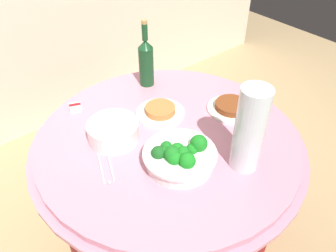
{
  "coord_description": "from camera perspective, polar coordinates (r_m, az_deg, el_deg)",
  "views": [
    {
      "loc": [
        -0.68,
        -0.84,
        1.67
      ],
      "look_at": [
        0.0,
        0.0,
        0.79
      ],
      "focal_mm": 36.23,
      "sensor_mm": 36.0,
      "label": 1
    }
  ],
  "objects": [
    {
      "name": "ground_plane",
      "position": [
        1.99,
        -0.0,
        -17.88
      ],
      "size": [
        6.0,
        6.0,
        0.0
      ],
      "primitive_type": "plane",
      "color": "tan"
    },
    {
      "name": "buffet_table",
      "position": [
        1.69,
        -0.0,
        -10.96
      ],
      "size": [
        1.16,
        1.16,
        0.74
      ],
      "color": "maroon",
      "rests_on": "ground_plane"
    },
    {
      "name": "broccoli_bowl",
      "position": [
        1.27,
        1.99,
        -5.13
      ],
      "size": [
        0.28,
        0.28,
        0.12
      ],
      "color": "white",
      "rests_on": "buffet_table"
    },
    {
      "name": "plate_stack",
      "position": [
        1.4,
        -9.19,
        -0.89
      ],
      "size": [
        0.21,
        0.21,
        0.08
      ],
      "color": "white",
      "rests_on": "buffet_table"
    },
    {
      "name": "wine_bottle",
      "position": [
        1.69,
        -3.71,
        10.83
      ],
      "size": [
        0.07,
        0.07,
        0.34
      ],
      "color": "#14401F",
      "rests_on": "buffet_table"
    },
    {
      "name": "decorative_fruit_vase",
      "position": [
        1.24,
        13.42,
        -1.36
      ],
      "size": [
        0.11,
        0.11,
        0.34
      ],
      "color": "silver",
      "rests_on": "buffet_table"
    },
    {
      "name": "serving_tongs",
      "position": [
        1.3,
        -10.36,
        -7.05
      ],
      "size": [
        0.1,
        0.16,
        0.01
      ],
      "color": "silver",
      "rests_on": "buffet_table"
    },
    {
      "name": "food_plate_stir_fry",
      "position": [
        1.58,
        10.61,
        3.11
      ],
      "size": [
        0.22,
        0.22,
        0.04
      ],
      "color": "white",
      "rests_on": "buffet_table"
    },
    {
      "name": "food_plate_peanuts",
      "position": [
        1.53,
        -1.32,
        2.49
      ],
      "size": [
        0.22,
        0.22,
        0.04
      ],
      "color": "white",
      "rests_on": "buffet_table"
    },
    {
      "name": "label_placard_front",
      "position": [
        1.59,
        -15.34,
        3.15
      ],
      "size": [
        0.05,
        0.03,
        0.05
      ],
      "color": "white",
      "rests_on": "buffet_table"
    }
  ]
}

